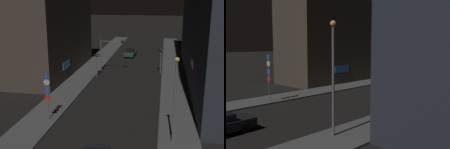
% 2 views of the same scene
% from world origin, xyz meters
% --- Properties ---
extents(sidewalk_left, '(3.43, 69.30, 0.14)m').
position_xyz_m(sidewalk_left, '(-6.51, 32.65, 0.07)').
color(sidewalk_left, '#4C4C4C').
rests_on(sidewalk_left, ground_plane).
extents(sidewalk_right, '(3.43, 69.30, 0.14)m').
position_xyz_m(sidewalk_right, '(6.51, 32.65, 0.07)').
color(sidewalk_right, '#4C4C4C').
rests_on(sidewalk_right, ground_plane).
extents(building_facade_left, '(7.68, 20.73, 12.28)m').
position_xyz_m(building_facade_left, '(-12.02, 30.05, 6.14)').
color(building_facade_left, '#473D33').
rests_on(building_facade_left, ground_plane).
extents(far_car, '(2.07, 4.55, 1.42)m').
position_xyz_m(far_car, '(-1.36, 43.48, 0.73)').
color(far_car, '#1E512D').
rests_on(far_car, ground_plane).
extents(traffic_light_overhead, '(3.96, 0.42, 4.98)m').
position_xyz_m(traffic_light_overhead, '(-3.02, 31.57, 3.62)').
color(traffic_light_overhead, slate).
rests_on(traffic_light_overhead, ground_plane).
extents(traffic_light_left_kerb, '(0.80, 0.42, 3.42)m').
position_xyz_m(traffic_light_left_kerb, '(-4.54, 28.54, 2.47)').
color(traffic_light_left_kerb, slate).
rests_on(traffic_light_left_kerb, ground_plane).
extents(traffic_light_right_kerb, '(0.80, 0.42, 3.79)m').
position_xyz_m(traffic_light_right_kerb, '(4.54, 32.05, 2.71)').
color(traffic_light_right_kerb, slate).
rests_on(traffic_light_right_kerb, ground_plane).
extents(sign_pole_left, '(0.62, 0.10, 4.64)m').
position_xyz_m(sign_pole_left, '(-5.59, 12.61, 2.85)').
color(sign_pole_left, slate).
rests_on(sign_pole_left, sidewalk_left).
extents(street_lamp_near_block, '(0.37, 0.37, 7.06)m').
position_xyz_m(street_lamp_near_block, '(5.96, 10.00, 4.29)').
color(street_lamp_near_block, slate).
rests_on(street_lamp_near_block, sidewalk_right).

